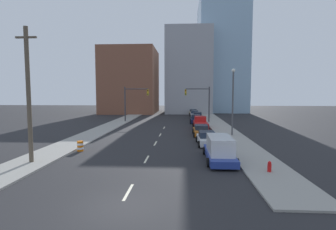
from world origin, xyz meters
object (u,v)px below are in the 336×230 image
object	(u,v)px
sedan_maroon	(198,116)
sedan_silver	(194,114)
sedan_tan	(193,112)
sedan_orange	(201,131)
utility_pole_left_near	(29,95)
box_truck_blue	(220,149)
street_lamp	(233,97)
sedan_white	(207,139)
traffic_signal_left	(132,99)
sedan_navy	(196,119)
fire_hydrant	(269,167)
pickup_truck_red	(200,123)
traffic_barrel	(80,146)
traffic_signal_right	(202,99)

from	to	relation	value
sedan_maroon	sedan_silver	distance (m)	5.60
sedan_maroon	sedan_tan	bearing A→B (deg)	95.43
sedan_silver	sedan_orange	bearing A→B (deg)	-91.18
sedan_orange	sedan_tan	xyz separation A→B (m)	(0.12, 32.15, 0.00)
utility_pole_left_near	box_truck_blue	world-z (taller)	utility_pole_left_near
street_lamp	sedan_white	world-z (taller)	street_lamp
traffic_signal_left	sedan_silver	size ratio (longest dim) A/B	1.35
utility_pole_left_near	sedan_navy	bearing A→B (deg)	63.34
box_truck_blue	sedan_maroon	size ratio (longest dim) A/B	1.40
fire_hydrant	sedan_maroon	size ratio (longest dim) A/B	0.19
utility_pole_left_near	street_lamp	world-z (taller)	utility_pole_left_near
pickup_truck_red	street_lamp	bearing A→B (deg)	-64.41
street_lamp	traffic_barrel	bearing A→B (deg)	-148.73
fire_hydrant	traffic_signal_right	bearing A→B (deg)	94.45
street_lamp	pickup_truck_red	size ratio (longest dim) A/B	1.49
traffic_barrel	sedan_maroon	bearing A→B (deg)	67.24
utility_pole_left_near	pickup_truck_red	size ratio (longest dim) A/B	1.83
box_truck_blue	sedan_orange	xyz separation A→B (m)	(-0.62, 12.41, -0.32)
pickup_truck_red	sedan_maroon	xyz separation A→B (m)	(0.26, 13.01, -0.05)
sedan_orange	sedan_maroon	world-z (taller)	sedan_maroon
utility_pole_left_near	fire_hydrant	distance (m)	18.11
traffic_signal_left	sedan_navy	world-z (taller)	traffic_signal_left
box_truck_blue	sedan_white	xyz separation A→B (m)	(-0.43, 6.53, -0.30)
traffic_signal_right	fire_hydrant	distance (m)	30.78
utility_pole_left_near	street_lamp	xyz separation A→B (m)	(17.70, 13.78, -0.42)
traffic_signal_right	utility_pole_left_near	bearing A→B (deg)	-117.42
fire_hydrant	sedan_silver	bearing A→B (deg)	94.66
traffic_barrel	street_lamp	size ratio (longest dim) A/B	0.11
pickup_truck_red	sedan_tan	size ratio (longest dim) A/B	1.19
sedan_navy	sedan_tan	xyz separation A→B (m)	(0.18, 18.63, -0.06)
box_truck_blue	sedan_white	bearing A→B (deg)	94.04
street_lamp	sedan_tan	xyz separation A→B (m)	(-3.72, 32.36, -4.21)
utility_pole_left_near	fire_hydrant	xyz separation A→B (m)	(17.38, -1.53, -4.85)
traffic_signal_left	utility_pole_left_near	distance (m)	29.02
traffic_signal_left	fire_hydrant	xyz separation A→B (m)	(15.33, -30.46, -3.81)
street_lamp	sedan_white	size ratio (longest dim) A/B	1.77
box_truck_blue	sedan_silver	bearing A→B (deg)	90.89
fire_hydrant	sedan_maroon	xyz separation A→B (m)	(-2.91, 35.30, 0.27)
traffic_signal_left	sedan_white	world-z (taller)	traffic_signal_left
box_truck_blue	sedan_orange	bearing A→B (deg)	93.07
sedan_white	sedan_maroon	distance (m)	25.69
sedan_maroon	sedan_silver	world-z (taller)	sedan_maroon
fire_hydrant	pickup_truck_red	size ratio (longest dim) A/B	0.15
street_lamp	fire_hydrant	distance (m)	15.93
utility_pole_left_near	sedan_orange	world-z (taller)	utility_pole_left_near
sedan_orange	traffic_signal_right	bearing A→B (deg)	85.07
traffic_signal_right	sedan_navy	bearing A→B (deg)	-130.15
utility_pole_left_near	sedan_navy	world-z (taller)	utility_pole_left_near
traffic_signal_left	street_lamp	world-z (taller)	street_lamp
fire_hydrant	sedan_silver	size ratio (longest dim) A/B	0.17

